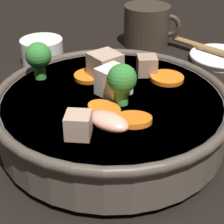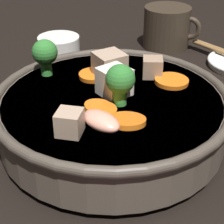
# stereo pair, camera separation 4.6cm
# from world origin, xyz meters

# --- Properties ---
(ground_plane) EXTENTS (3.00, 3.00, 0.00)m
(ground_plane) POSITION_xyz_m (0.00, 0.00, 0.00)
(ground_plane) COLOR black
(stirfry_bowl) EXTENTS (0.29, 0.29, 0.11)m
(stirfry_bowl) POSITION_xyz_m (-0.00, 0.00, 0.04)
(stirfry_bowl) COLOR #51473D
(stirfry_bowl) RESTS_ON ground_plane
(side_saucer) EXTENTS (0.12, 0.12, 0.01)m
(side_saucer) POSITION_xyz_m (0.13, 0.30, 0.01)
(side_saucer) COLOR white
(side_saucer) RESTS_ON ground_plane
(tea_cup) EXTENTS (0.08, 0.08, 0.05)m
(tea_cup) POSITION_xyz_m (-0.18, 0.20, 0.02)
(tea_cup) COLOR white
(tea_cup) RESTS_ON ground_plane
(dark_mug) EXTENTS (0.11, 0.09, 0.08)m
(dark_mug) POSITION_xyz_m (-0.01, 0.34, 0.04)
(dark_mug) COLOR #33281E
(dark_mug) RESTS_ON ground_plane
(chopsticks_pair) EXTENTS (0.19, 0.12, 0.01)m
(chopsticks_pair) POSITION_xyz_m (0.13, 0.30, 0.02)
(chopsticks_pair) COLOR olive
(chopsticks_pair) RESTS_ON side_saucer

